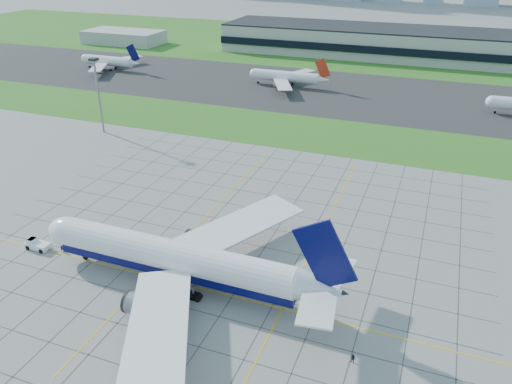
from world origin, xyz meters
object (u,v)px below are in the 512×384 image
distant_jet_1 (287,77)px  pushback_tug (37,244)px  distant_jet_0 (109,61)px  light_mast (97,86)px  crew_far (353,359)px  crew_near (62,248)px  airliner (177,259)px

distant_jet_1 → pushback_tug: bearing=-93.7°
pushback_tug → distant_jet_0: 170.25m
distant_jet_0 → distant_jet_1: same height
light_mast → crew_far: size_ratio=14.93×
crew_near → light_mast: bearing=61.4°
distant_jet_0 → crew_near: bearing=-57.8°
crew_near → pushback_tug: bearing=132.0°
pushback_tug → distant_jet_0: bearing=120.7°
light_mast → pushback_tug: light_mast is taller
crew_near → distant_jet_0: bearing=64.0°
light_mast → distant_jet_1: 91.81m
crew_far → distant_jet_0: 220.70m
light_mast → crew_far: bearing=-36.3°
light_mast → distant_jet_1: bearing=63.0°
crew_far → light_mast: bearing=159.3°
airliner → distant_jet_1: airliner is taller
pushback_tug → distant_jet_1: distant_jet_1 is taller
crew_far → distant_jet_1: (-61.21, 156.51, 3.63)m
crew_near → crew_far: bearing=-66.4°
pushback_tug → distant_jet_1: (9.60, 148.20, 3.50)m
crew_far → distant_jet_1: bearing=127.0°
airliner → pushback_tug: size_ratio=8.20×
light_mast → airliner: light_mast is taller
crew_near → distant_jet_0: (-91.93, 145.77, 3.60)m
distant_jet_0 → distant_jet_1: bearing=0.8°
airliner → crew_near: airliner is taller
distant_jet_0 → airliner: bearing=-50.5°
crew_far → distant_jet_0: size_ratio=0.04×
airliner → light_mast: bearing=135.2°
light_mast → crew_near: bearing=-60.4°
crew_near → distant_jet_1: size_ratio=0.04×
light_mast → pushback_tug: 75.69m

